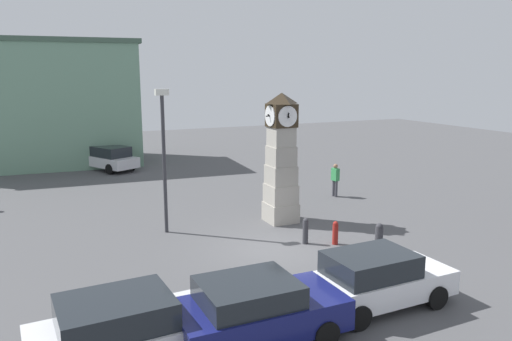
{
  "coord_description": "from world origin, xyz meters",
  "views": [
    {
      "loc": [
        -7.71,
        -14.98,
        6.19
      ],
      "look_at": [
        0.69,
        3.18,
        2.23
      ],
      "focal_mm": 35.0,
      "sensor_mm": 36.0,
      "label": 1
    }
  ],
  "objects_px": {
    "car_by_building": "(376,279)",
    "car_far_lot": "(108,158)",
    "bollard_mid_row": "(335,233)",
    "bollard_near_tower": "(379,236)",
    "car_near_tower": "(257,310)",
    "clock_tower": "(281,162)",
    "bollard_far_row": "(305,231)",
    "car_navy_sedan": "(127,329)",
    "pedestrian_near_bench": "(335,178)",
    "street_lamp_near_road": "(164,150)"
  },
  "relations": [
    {
      "from": "clock_tower",
      "to": "car_far_lot",
      "type": "distance_m",
      "value": 15.53
    },
    {
      "from": "bollard_near_tower",
      "to": "car_navy_sedan",
      "type": "bearing_deg",
      "value": -160.24
    },
    {
      "from": "car_by_building",
      "to": "car_near_tower",
      "type": "bearing_deg",
      "value": -175.92
    },
    {
      "from": "bollard_mid_row",
      "to": "street_lamp_near_road",
      "type": "relative_size",
      "value": 0.16
    },
    {
      "from": "car_near_tower",
      "to": "car_far_lot",
      "type": "relative_size",
      "value": 0.86
    },
    {
      "from": "bollard_mid_row",
      "to": "pedestrian_near_bench",
      "type": "relative_size",
      "value": 0.52
    },
    {
      "from": "car_near_tower",
      "to": "pedestrian_near_bench",
      "type": "relative_size",
      "value": 2.37
    },
    {
      "from": "clock_tower",
      "to": "car_navy_sedan",
      "type": "distance_m",
      "value": 11.21
    },
    {
      "from": "bollard_far_row",
      "to": "car_near_tower",
      "type": "height_order",
      "value": "car_near_tower"
    },
    {
      "from": "car_by_building",
      "to": "clock_tower",
      "type": "bearing_deg",
      "value": 80.77
    },
    {
      "from": "clock_tower",
      "to": "car_navy_sedan",
      "type": "height_order",
      "value": "clock_tower"
    },
    {
      "from": "car_by_building",
      "to": "car_far_lot",
      "type": "relative_size",
      "value": 0.88
    },
    {
      "from": "pedestrian_near_bench",
      "to": "street_lamp_near_road",
      "type": "distance_m",
      "value": 9.71
    },
    {
      "from": "car_navy_sedan",
      "to": "car_near_tower",
      "type": "relative_size",
      "value": 1.09
    },
    {
      "from": "bollard_far_row",
      "to": "pedestrian_near_bench",
      "type": "relative_size",
      "value": 0.58
    },
    {
      "from": "car_far_lot",
      "to": "car_by_building",
      "type": "bearing_deg",
      "value": -81.18
    },
    {
      "from": "clock_tower",
      "to": "car_far_lot",
      "type": "height_order",
      "value": "clock_tower"
    },
    {
      "from": "car_near_tower",
      "to": "car_far_lot",
      "type": "height_order",
      "value": "car_far_lot"
    },
    {
      "from": "street_lamp_near_road",
      "to": "bollard_near_tower",
      "type": "bearing_deg",
      "value": -38.25
    },
    {
      "from": "car_far_lot",
      "to": "street_lamp_near_road",
      "type": "distance_m",
      "value": 14.28
    },
    {
      "from": "bollard_mid_row",
      "to": "street_lamp_near_road",
      "type": "height_order",
      "value": "street_lamp_near_road"
    },
    {
      "from": "pedestrian_near_bench",
      "to": "bollard_far_row",
      "type": "bearing_deg",
      "value": -131.97
    },
    {
      "from": "bollard_far_row",
      "to": "car_by_building",
      "type": "bearing_deg",
      "value": -99.15
    },
    {
      "from": "car_by_building",
      "to": "bollard_far_row",
      "type": "bearing_deg",
      "value": 80.85
    },
    {
      "from": "bollard_far_row",
      "to": "car_far_lot",
      "type": "distance_m",
      "value": 18.05
    },
    {
      "from": "car_near_tower",
      "to": "car_by_building",
      "type": "bearing_deg",
      "value": 4.08
    },
    {
      "from": "bollard_near_tower",
      "to": "bollard_far_row",
      "type": "relative_size",
      "value": 0.97
    },
    {
      "from": "clock_tower",
      "to": "pedestrian_near_bench",
      "type": "distance_m",
      "value": 5.42
    },
    {
      "from": "car_by_building",
      "to": "street_lamp_near_road",
      "type": "distance_m",
      "value": 9.56
    },
    {
      "from": "pedestrian_near_bench",
      "to": "car_by_building",
      "type": "bearing_deg",
      "value": -118.54
    },
    {
      "from": "clock_tower",
      "to": "bollard_near_tower",
      "type": "distance_m",
      "value": 5.14
    },
    {
      "from": "bollard_near_tower",
      "to": "bollard_far_row",
      "type": "xyz_separation_m",
      "value": [
        -2.1,
        1.56,
        0.01
      ]
    },
    {
      "from": "pedestrian_near_bench",
      "to": "street_lamp_near_road",
      "type": "height_order",
      "value": "street_lamp_near_road"
    },
    {
      "from": "bollard_near_tower",
      "to": "bollard_far_row",
      "type": "bearing_deg",
      "value": 143.33
    },
    {
      "from": "bollard_mid_row",
      "to": "car_near_tower",
      "type": "xyz_separation_m",
      "value": [
        -5.41,
        -4.84,
        0.34
      ]
    },
    {
      "from": "car_navy_sedan",
      "to": "car_by_building",
      "type": "relative_size",
      "value": 1.06
    },
    {
      "from": "clock_tower",
      "to": "street_lamp_near_road",
      "type": "relative_size",
      "value": 0.96
    },
    {
      "from": "car_by_building",
      "to": "car_far_lot",
      "type": "xyz_separation_m",
      "value": [
        -3.51,
        22.63,
        0.01
      ]
    },
    {
      "from": "bollard_mid_row",
      "to": "clock_tower",
      "type": "bearing_deg",
      "value": 98.14
    },
    {
      "from": "clock_tower",
      "to": "street_lamp_near_road",
      "type": "xyz_separation_m",
      "value": [
        -4.74,
        0.6,
        0.74
      ]
    },
    {
      "from": "bollard_mid_row",
      "to": "car_by_building",
      "type": "relative_size",
      "value": 0.21
    },
    {
      "from": "clock_tower",
      "to": "car_near_tower",
      "type": "xyz_separation_m",
      "value": [
        -4.92,
        -8.22,
        -1.75
      ]
    },
    {
      "from": "pedestrian_near_bench",
      "to": "bollard_near_tower",
      "type": "bearing_deg",
      "value": -111.93
    },
    {
      "from": "bollard_far_row",
      "to": "car_by_building",
      "type": "xyz_separation_m",
      "value": [
        -0.82,
        -5.1,
        0.28
      ]
    },
    {
      "from": "pedestrian_near_bench",
      "to": "street_lamp_near_road",
      "type": "bearing_deg",
      "value": -167.55
    },
    {
      "from": "bollard_near_tower",
      "to": "car_near_tower",
      "type": "relative_size",
      "value": 0.24
    },
    {
      "from": "car_navy_sedan",
      "to": "pedestrian_near_bench",
      "type": "xyz_separation_m",
      "value": [
        12.3,
        10.45,
        0.2
      ]
    },
    {
      "from": "clock_tower",
      "to": "bollard_mid_row",
      "type": "relative_size",
      "value": 6.17
    },
    {
      "from": "bollard_mid_row",
      "to": "bollard_far_row",
      "type": "relative_size",
      "value": 0.9
    },
    {
      "from": "bollard_far_row",
      "to": "street_lamp_near_road",
      "type": "distance_m",
      "value": 6.16
    }
  ]
}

